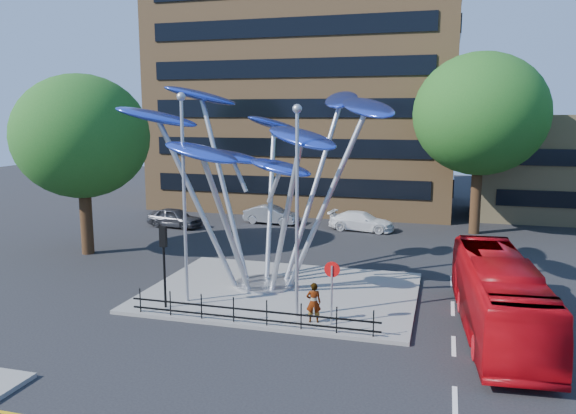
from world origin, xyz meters
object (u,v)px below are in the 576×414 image
(street_lamp_right, at_px, (297,193))
(parked_car_left, at_px, (175,218))
(leaf_sculpture, at_px, (263,141))
(traffic_light_island, at_px, (164,249))
(tree_left, at_px, (81,137))
(parked_car_mid, at_px, (271,215))
(red_bus, at_px, (498,296))
(tree_right, at_px, (480,114))
(pedestrian, at_px, (314,302))
(parked_car_right, at_px, (361,221))
(no_entry_sign_island, at_px, (332,282))
(street_lamp_left, at_px, (184,180))

(street_lamp_right, xyz_separation_m, parked_car_left, (-13.16, 15.37, -4.40))
(leaf_sculpture, xyz_separation_m, traffic_light_island, (-2.93, -4.18, -4.26))
(tree_left, relative_size, parked_car_mid, 2.52)
(tree_left, xyz_separation_m, red_bus, (22.04, -6.25, -5.37))
(tree_right, relative_size, tree_left, 1.17)
(traffic_light_island, bearing_deg, pedestrian, 0.24)
(tree_left, xyz_separation_m, parked_car_right, (14.45, 10.86, -6.13))
(parked_car_right, bearing_deg, no_entry_sign_island, -168.66)
(street_lamp_right, xyz_separation_m, parked_car_mid, (-6.86, 18.50, -4.42))
(tree_right, bearing_deg, leaf_sculpture, -123.31)
(tree_left, distance_m, street_lamp_right, 16.19)
(leaf_sculpture, height_order, red_bus, leaf_sculpture)
(parked_car_right, bearing_deg, traffic_light_island, 169.98)
(tree_right, height_order, parked_car_left, tree_right)
(street_lamp_right, bearing_deg, parked_car_right, 90.17)
(street_lamp_right, relative_size, parked_car_left, 2.02)
(parked_car_left, height_order, parked_car_mid, parked_car_left)
(leaf_sculpture, relative_size, no_entry_sign_island, 5.19)
(red_bus, bearing_deg, tree_left, 159.60)
(traffic_light_island, distance_m, red_bus, 13.15)
(street_lamp_left, relative_size, parked_car_mid, 2.15)
(tree_left, bearing_deg, pedestrian, -26.04)
(no_entry_sign_island, bearing_deg, street_lamp_left, 171.39)
(leaf_sculpture, relative_size, parked_car_left, 3.10)
(no_entry_sign_island, relative_size, parked_car_right, 0.54)
(traffic_light_island, bearing_deg, no_entry_sign_island, 0.13)
(traffic_light_island, height_order, pedestrian, traffic_light_island)
(parked_car_mid, bearing_deg, street_lamp_left, -168.22)
(tree_left, xyz_separation_m, street_lamp_right, (14.50, -7.00, -1.70))
(traffic_light_island, relative_size, parked_car_right, 0.75)
(leaf_sculpture, xyz_separation_m, pedestrian, (3.36, -4.15, -5.93))
(parked_car_left, bearing_deg, pedestrian, -129.62)
(traffic_light_island, height_order, no_entry_sign_island, traffic_light_island)
(tree_right, xyz_separation_m, tree_left, (-22.00, -12.00, -1.24))
(street_lamp_right, height_order, no_entry_sign_island, street_lamp_right)
(street_lamp_left, distance_m, parked_car_right, 18.65)
(red_bus, height_order, parked_car_left, red_bus)
(street_lamp_left, bearing_deg, parked_car_right, 74.10)
(parked_car_mid, height_order, parked_car_right, parked_car_mid)
(tree_right, xyz_separation_m, parked_car_right, (-7.55, -1.14, -7.38))
(red_bus, bearing_deg, parked_car_mid, 124.47)
(street_lamp_right, bearing_deg, tree_left, 154.23)
(parked_car_left, bearing_deg, tree_left, 179.90)
(leaf_sculpture, bearing_deg, tree_right, 56.69)
(street_lamp_right, height_order, traffic_light_island, street_lamp_right)
(tree_left, height_order, traffic_light_island, tree_left)
(street_lamp_left, distance_m, parked_car_mid, 18.69)
(red_bus, xyz_separation_m, parked_car_left, (-20.69, 14.63, -0.72))
(leaf_sculpture, height_order, street_lamp_right, leaf_sculpture)
(red_bus, bearing_deg, parked_car_left, 140.19)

